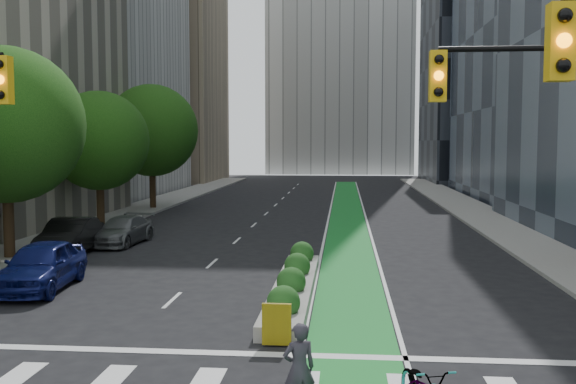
% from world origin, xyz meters
% --- Properties ---
extents(ground, '(160.00, 160.00, 0.00)m').
position_xyz_m(ground, '(0.00, 0.00, 0.00)').
color(ground, black).
rests_on(ground, ground).
extents(sidewalk_left, '(3.60, 90.00, 0.15)m').
position_xyz_m(sidewalk_left, '(-11.80, 25.00, 0.07)').
color(sidewalk_left, gray).
rests_on(sidewalk_left, ground).
extents(sidewalk_right, '(3.60, 90.00, 0.15)m').
position_xyz_m(sidewalk_right, '(11.80, 25.00, 0.07)').
color(sidewalk_right, gray).
rests_on(sidewalk_right, ground).
extents(bike_lane_paint, '(2.20, 70.00, 0.01)m').
position_xyz_m(bike_lane_paint, '(3.00, 30.00, 0.01)').
color(bike_lane_paint, '#17822B').
rests_on(bike_lane_paint, ground).
extents(building_tan_far, '(14.00, 16.00, 26.00)m').
position_xyz_m(building_tan_far, '(-20.00, 66.00, 13.00)').
color(building_tan_far, tan).
rests_on(building_tan_far, ground).
extents(building_dark_end, '(14.00, 18.00, 28.00)m').
position_xyz_m(building_dark_end, '(20.00, 68.00, 14.00)').
color(building_dark_end, black).
rests_on(building_dark_end, ground).
extents(tree_mid, '(6.40, 6.40, 8.78)m').
position_xyz_m(tree_mid, '(-11.00, 12.00, 5.57)').
color(tree_mid, black).
rests_on(tree_mid, ground).
extents(tree_midfar, '(5.60, 5.60, 7.76)m').
position_xyz_m(tree_midfar, '(-11.00, 22.00, 4.95)').
color(tree_midfar, black).
rests_on(tree_midfar, ground).
extents(tree_far, '(6.60, 6.60, 9.00)m').
position_xyz_m(tree_far, '(-11.00, 32.00, 5.69)').
color(tree_far, black).
rests_on(tree_far, ground).
extents(median_planter, '(1.20, 10.26, 1.10)m').
position_xyz_m(median_planter, '(1.20, 7.04, 0.37)').
color(median_planter, gray).
rests_on(median_planter, ground).
extents(cyclist, '(0.72, 0.61, 1.67)m').
position_xyz_m(cyclist, '(2.00, -1.95, 0.84)').
color(cyclist, '#312E37').
rests_on(cyclist, ground).
extents(parked_car_left_near, '(2.31, 4.89, 1.62)m').
position_xyz_m(parked_car_left_near, '(-7.21, 7.04, 0.81)').
color(parked_car_left_near, '#0E1555').
rests_on(parked_car_left_near, ground).
extents(parked_car_left_mid, '(2.09, 4.90, 1.57)m').
position_xyz_m(parked_car_left_mid, '(-9.09, 13.52, 0.79)').
color(parked_car_left_mid, black).
rests_on(parked_car_left_mid, ground).
extents(parked_car_left_far, '(2.19, 4.68, 1.32)m').
position_xyz_m(parked_car_left_far, '(-7.78, 16.46, 0.66)').
color(parked_car_left_far, '#535658').
rests_on(parked_car_left_far, ground).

